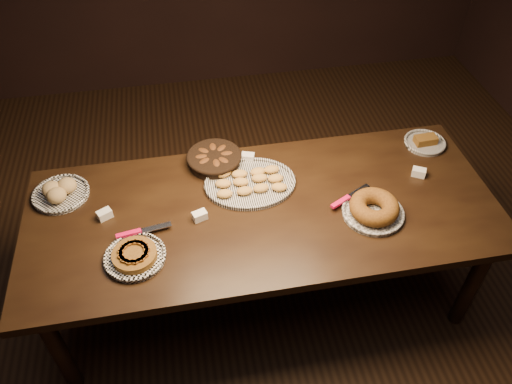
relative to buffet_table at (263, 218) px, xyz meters
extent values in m
plane|color=black|center=(0.00, 0.00, -0.68)|extent=(5.00, 5.00, 0.00)
cube|color=black|center=(0.00, 0.00, 0.05)|extent=(2.40, 1.00, 0.05)
cylinder|color=black|center=(-1.08, -0.38, -0.33)|extent=(0.08, 0.08, 0.70)
cylinder|color=black|center=(1.08, -0.38, -0.33)|extent=(0.08, 0.08, 0.70)
cylinder|color=black|center=(-1.08, 0.38, -0.33)|extent=(0.08, 0.08, 0.70)
cylinder|color=black|center=(1.08, 0.38, -0.33)|extent=(0.08, 0.08, 0.70)
torus|color=white|center=(-0.64, -0.21, 0.09)|extent=(0.29, 0.29, 0.02)
cylinder|color=#492F0E|center=(-0.64, -0.21, 0.10)|extent=(0.21, 0.21, 0.03)
cube|color=#57300E|center=(-0.59, -0.21, 0.12)|extent=(0.02, 0.07, 0.01)
cube|color=#57300E|center=(-0.59, -0.19, 0.12)|extent=(0.05, 0.07, 0.01)
cube|color=#57300E|center=(-0.61, -0.17, 0.12)|extent=(0.07, 0.06, 0.01)
cube|color=#57300E|center=(-0.64, -0.16, 0.12)|extent=(0.07, 0.03, 0.01)
cube|color=#57300E|center=(-0.66, -0.16, 0.12)|extent=(0.07, 0.04, 0.01)
cube|color=#57300E|center=(-0.69, -0.18, 0.12)|extent=(0.06, 0.07, 0.01)
cube|color=#57300E|center=(-0.70, -0.20, 0.12)|extent=(0.04, 0.07, 0.01)
cube|color=#57300E|center=(-0.70, -0.23, 0.12)|extent=(0.04, 0.07, 0.01)
cube|color=#57300E|center=(-0.69, -0.25, 0.12)|extent=(0.06, 0.07, 0.01)
cube|color=#57300E|center=(-0.66, -0.27, 0.12)|extent=(0.07, 0.04, 0.01)
cube|color=#57300E|center=(-0.64, -0.27, 0.12)|extent=(0.07, 0.03, 0.01)
cube|color=#57300E|center=(-0.61, -0.26, 0.12)|extent=(0.07, 0.06, 0.01)
cube|color=#57300E|center=(-0.59, -0.24, 0.12)|extent=(0.05, 0.07, 0.01)
cube|color=#E90B4A|center=(-0.67, -0.08, 0.10)|extent=(0.12, 0.04, 0.02)
cube|color=silver|center=(-0.54, -0.06, 0.10)|extent=(0.15, 0.06, 0.00)
torus|color=black|center=(-0.04, 0.18, 0.09)|extent=(0.39, 0.39, 0.02)
ellipsoid|color=#9C622D|center=(-0.18, 0.10, 0.11)|extent=(0.09, 0.06, 0.04)
ellipsoid|color=#9C622D|center=(-0.08, 0.11, 0.11)|extent=(0.09, 0.06, 0.04)
ellipsoid|color=#9C622D|center=(0.01, 0.11, 0.11)|extent=(0.09, 0.06, 0.04)
ellipsoid|color=#9C622D|center=(0.10, 0.10, 0.11)|extent=(0.09, 0.07, 0.04)
ellipsoid|color=#9C622D|center=(-0.18, 0.18, 0.11)|extent=(0.09, 0.07, 0.04)
ellipsoid|color=#9C622D|center=(-0.09, 0.18, 0.11)|extent=(0.09, 0.07, 0.04)
ellipsoid|color=#9C622D|center=(0.01, 0.19, 0.11)|extent=(0.09, 0.06, 0.04)
ellipsoid|color=#9C622D|center=(0.10, 0.17, 0.11)|extent=(0.08, 0.06, 0.04)
ellipsoid|color=#9C622D|center=(-0.17, 0.26, 0.11)|extent=(0.10, 0.08, 0.04)
ellipsoid|color=#9C622D|center=(-0.08, 0.24, 0.11)|extent=(0.09, 0.06, 0.04)
ellipsoid|color=#9C622D|center=(0.02, 0.24, 0.11)|extent=(0.09, 0.06, 0.04)
ellipsoid|color=#9C622D|center=(0.09, 0.25, 0.11)|extent=(0.08, 0.06, 0.04)
ellipsoid|color=#9C622D|center=(-0.18, 0.32, 0.11)|extent=(0.09, 0.07, 0.04)
torus|color=black|center=(0.53, -0.14, 0.09)|extent=(0.31, 0.31, 0.02)
torus|color=brown|center=(0.53, -0.14, 0.13)|extent=(0.32, 0.32, 0.09)
cube|color=#E90B4A|center=(0.39, -0.06, 0.10)|extent=(0.12, 0.08, 0.02)
cube|color=silver|center=(0.50, 0.00, 0.10)|extent=(0.15, 0.10, 0.00)
cylinder|color=black|center=(-0.20, 0.38, 0.11)|extent=(0.37, 0.37, 0.07)
torus|color=black|center=(-0.20, 0.38, 0.13)|extent=(0.31, 0.31, 0.02)
ellipsoid|color=black|center=(-0.13, 0.38, 0.13)|extent=(0.09, 0.05, 0.04)
ellipsoid|color=black|center=(-0.16, 0.43, 0.13)|extent=(0.10, 0.10, 0.04)
ellipsoid|color=black|center=(-0.20, 0.45, 0.13)|extent=(0.05, 0.09, 0.04)
ellipsoid|color=black|center=(-0.26, 0.43, 0.13)|extent=(0.10, 0.10, 0.04)
ellipsoid|color=black|center=(-0.27, 0.38, 0.13)|extent=(0.09, 0.05, 0.04)
ellipsoid|color=black|center=(-0.26, 0.34, 0.13)|extent=(0.10, 0.09, 0.04)
ellipsoid|color=black|center=(-0.20, 0.31, 0.13)|extent=(0.06, 0.09, 0.04)
ellipsoid|color=black|center=(-0.16, 0.33, 0.13)|extent=(0.10, 0.10, 0.04)
torus|color=white|center=(-1.02, 0.28, 0.09)|extent=(0.29, 0.29, 0.02)
ellipsoid|color=olive|center=(-1.06, 0.28, 0.13)|extent=(0.10, 0.10, 0.08)
ellipsoid|color=olive|center=(-0.98, 0.29, 0.13)|extent=(0.10, 0.10, 0.08)
ellipsoid|color=olive|center=(-1.03, 0.23, 0.13)|extent=(0.10, 0.10, 0.08)
torus|color=black|center=(1.02, 0.34, 0.09)|extent=(0.24, 0.24, 0.02)
cube|color=#492F0E|center=(1.02, 0.34, 0.11)|extent=(0.13, 0.08, 0.04)
cube|color=white|center=(-0.33, -0.02, 0.10)|extent=(0.08, 0.07, 0.04)
cube|color=white|center=(-0.02, 0.38, 0.10)|extent=(0.08, 0.06, 0.04)
cube|color=white|center=(0.50, -0.05, 0.10)|extent=(0.08, 0.06, 0.04)
cube|color=white|center=(-0.79, 0.08, 0.10)|extent=(0.08, 0.07, 0.04)
cube|color=white|center=(0.87, 0.09, 0.10)|extent=(0.08, 0.07, 0.04)
camera|label=1|loc=(-0.35, -1.73, 1.90)|focal=35.00mm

